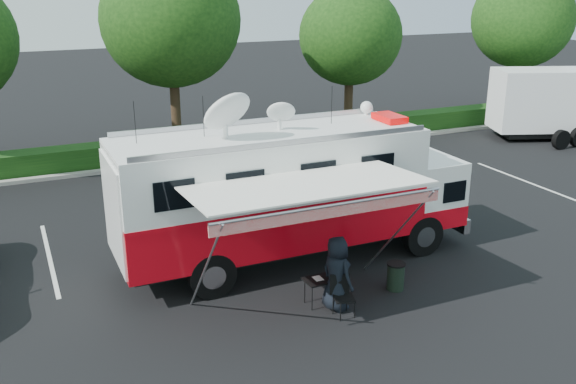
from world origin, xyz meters
name	(u,v)px	position (x,y,z in m)	size (l,w,h in m)	color
ground_plane	(295,259)	(0.00, 0.00, 0.00)	(120.00, 120.00, 0.00)	black
back_border	(198,41)	(1.14, 12.90, 5.00)	(60.00, 6.14, 8.87)	#9E998E
stall_lines	(243,226)	(-0.50, 3.00, 0.00)	(24.12, 5.50, 0.01)	silver
command_truck	(292,191)	(-0.09, 0.00, 2.08)	(10.14, 2.79, 4.87)	black
awning	(309,190)	(-1.00, -2.89, 3.14)	(5.53, 2.84, 3.34)	white
person	(336,308)	(-0.30, -3.04, 0.00)	(0.93, 0.60, 1.90)	black
folding_table	(321,281)	(-0.54, -2.68, 0.64)	(0.83, 0.60, 0.69)	black
folding_chair	(342,292)	(-0.30, -3.33, 0.59)	(0.59, 0.61, 1.00)	black
trash_bin	(396,276)	(1.62, -2.77, 0.37)	(0.49, 0.49, 0.73)	black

